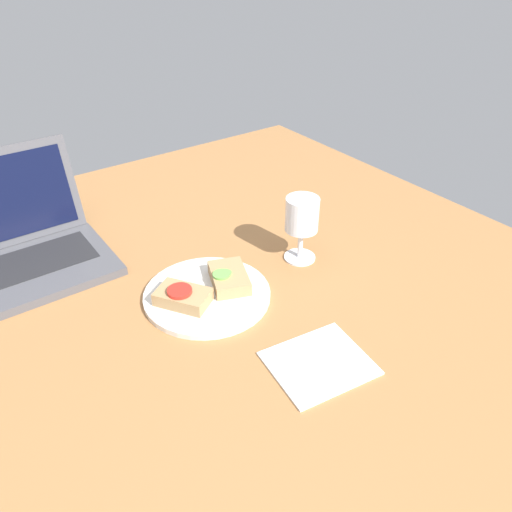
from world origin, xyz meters
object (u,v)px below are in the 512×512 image
at_px(sandwich_with_tomato, 184,297).
at_px(wine_glass, 302,218).
at_px(plate, 207,295).
at_px(laptop, 21,249).
at_px(sandwich_with_cucumber, 228,277).
at_px(napkin, 319,363).

height_order(sandwich_with_tomato, wine_glass, wine_glass).
distance_m(plate, laptop, 0.40).
height_order(sandwich_with_cucumber, napkin, sandwich_with_cucumber).
distance_m(sandwich_with_cucumber, sandwich_with_tomato, 0.10).
relative_size(plate, wine_glass, 1.71).
bearing_deg(wine_glass, laptop, 147.23).
bearing_deg(wine_glass, napkin, -124.07).
relative_size(sandwich_with_cucumber, wine_glass, 0.83).
distance_m(sandwich_with_tomato, laptop, 0.38).
bearing_deg(plate, laptop, 129.08).
bearing_deg(sandwich_with_cucumber, wine_glass, -0.95).
xyz_separation_m(laptop, napkin, (0.31, -0.57, -0.04)).
relative_size(plate, laptop, 0.76).
bearing_deg(laptop, wine_glass, -32.77).
distance_m(plate, sandwich_with_tomato, 0.06).
distance_m(sandwich_with_cucumber, laptop, 0.43).
height_order(sandwich_with_cucumber, sandwich_with_tomato, sandwich_with_tomato).
height_order(plate, sandwich_with_cucumber, sandwich_with_cucumber).
bearing_deg(laptop, sandwich_with_tomato, -57.35).
xyz_separation_m(sandwich_with_tomato, laptop, (-0.20, 0.32, 0.02)).
distance_m(wine_glass, napkin, 0.33).
xyz_separation_m(sandwich_with_tomato, wine_glass, (0.28, 0.00, 0.07)).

